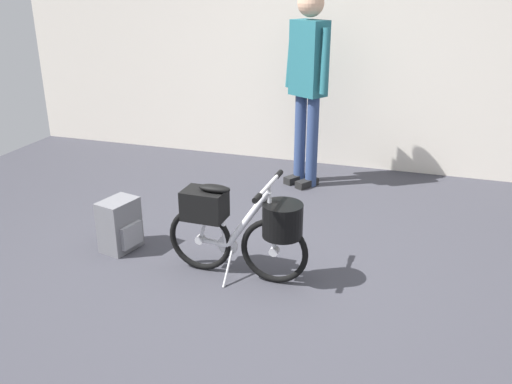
{
  "coord_description": "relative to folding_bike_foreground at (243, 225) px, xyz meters",
  "views": [
    {
      "loc": [
        1.0,
        -2.87,
        1.89
      ],
      "look_at": [
        -0.05,
        0.35,
        0.55
      ],
      "focal_mm": 38.19,
      "sensor_mm": 36.0,
      "label": 1
    }
  ],
  "objects": [
    {
      "name": "ground_plane",
      "position": [
        0.08,
        -0.17,
        -0.38
      ],
      "size": [
        7.16,
        7.16,
        0.0
      ],
      "primitive_type": "plane",
      "color": "#38383F"
    },
    {
      "name": "back_wall",
      "position": [
        0.08,
        2.58,
        0.94
      ],
      "size": [
        7.16,
        0.1,
        2.65
      ],
      "primitive_type": "cube",
      "color": "silver",
      "rests_on": "ground_plane"
    },
    {
      "name": "folding_bike_foreground",
      "position": [
        0.0,
        0.0,
        0.0
      ],
      "size": [
        0.99,
        0.53,
        0.7
      ],
      "color": "black",
      "rests_on": "ground_plane"
    },
    {
      "name": "visitor_near_wall",
      "position": [
        -0.02,
        1.87,
        0.66
      ],
      "size": [
        0.46,
        0.38,
        1.79
      ],
      "color": "navy",
      "rests_on": "ground_plane"
    },
    {
      "name": "backpack_on_floor",
      "position": [
        -0.99,
        0.1,
        -0.19
      ],
      "size": [
        0.27,
        0.32,
        0.39
      ],
      "color": "slate",
      "rests_on": "ground_plane"
    }
  ]
}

